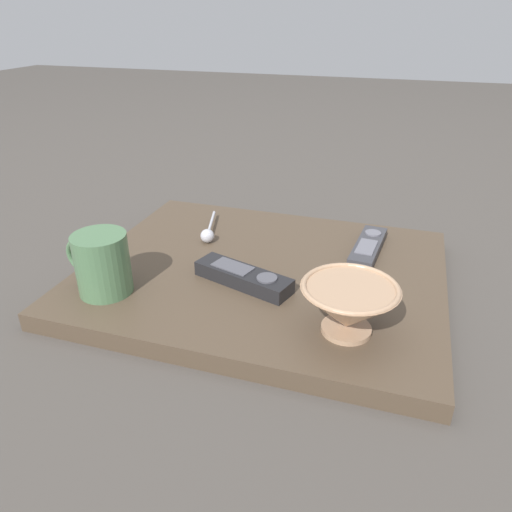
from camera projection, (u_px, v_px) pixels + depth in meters
ground_plane at (263, 283)px, 0.90m from camera, size 6.00×6.00×0.00m
table at (263, 275)px, 0.90m from camera, size 0.52×0.64×0.03m
cereal_bowl at (348, 306)px, 0.70m from camera, size 0.14×0.14×0.08m
coffee_mug at (102, 264)px, 0.79m from camera, size 0.09×0.12×0.10m
teaspoon at (208, 234)px, 0.99m from camera, size 0.14×0.05×0.03m
tv_remote_near at (368, 247)px, 0.95m from camera, size 0.17×0.06×0.02m
tv_remote_far at (243, 277)px, 0.83m from camera, size 0.10×0.19×0.03m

